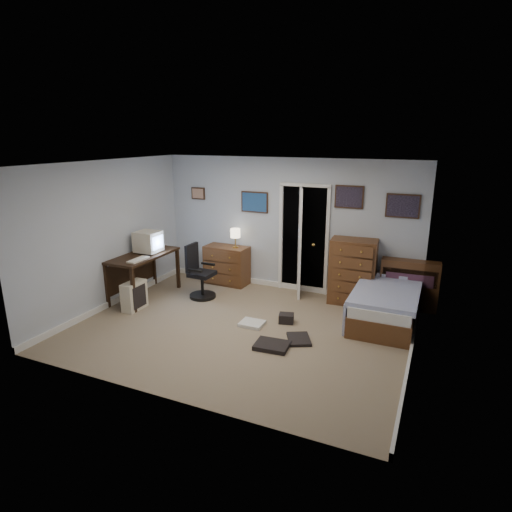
{
  "coord_description": "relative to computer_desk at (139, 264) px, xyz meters",
  "views": [
    {
      "loc": [
        2.66,
        -5.47,
        2.89
      ],
      "look_at": [
        0.12,
        0.3,
        1.1
      ],
      "focal_mm": 30.0,
      "sensor_mm": 36.0,
      "label": 1
    }
  ],
  "objects": [
    {
      "name": "floor",
      "position": [
        2.3,
        -0.5,
        -0.64
      ],
      "size": [
        5.0,
        4.0,
        0.02
      ],
      "primitive_type": "cube",
      "color": "#89735F",
      "rests_on": "ground"
    },
    {
      "name": "computer_desk",
      "position": [
        0.0,
        0.0,
        0.0
      ],
      "size": [
        0.66,
        1.42,
        0.82
      ],
      "rotation": [
        0.0,
        0.0,
        0.0
      ],
      "color": "black",
      "rests_on": "floor"
    },
    {
      "name": "crt_monitor",
      "position": [
        0.12,
        0.15,
        0.39
      ],
      "size": [
        0.43,
        0.39,
        0.39
      ],
      "rotation": [
        0.0,
        0.0,
        0.0
      ],
      "color": "beige",
      "rests_on": "computer_desk"
    },
    {
      "name": "keyboard",
      "position": [
        0.28,
        -0.35,
        0.2
      ],
      "size": [
        0.17,
        0.44,
        0.03
      ],
      "primitive_type": "cube",
      "rotation": [
        0.0,
        0.0,
        0.0
      ],
      "color": "beige",
      "rests_on": "computer_desk"
    },
    {
      "name": "pc_tower",
      "position": [
        0.3,
        -0.55,
        -0.38
      ],
      "size": [
        0.23,
        0.46,
        0.49
      ],
      "rotation": [
        0.0,
        0.0,
        0.0
      ],
      "color": "beige",
      "rests_on": "floor"
    },
    {
      "name": "office_chair",
      "position": [
        1.02,
        0.4,
        -0.24
      ],
      "size": [
        0.49,
        0.5,
        0.99
      ],
      "rotation": [
        0.0,
        0.0,
        -0.03
      ],
      "color": "black",
      "rests_on": "floor"
    },
    {
      "name": "media_stack",
      "position": [
        -0.02,
        1.72,
        -0.27
      ],
      "size": [
        0.15,
        0.15,
        0.71
      ],
      "primitive_type": "cube",
      "rotation": [
        0.0,
        0.0,
        0.02
      ],
      "color": "maroon",
      "rests_on": "floor"
    },
    {
      "name": "low_dresser",
      "position": [
        1.13,
        1.28,
        -0.24
      ],
      "size": [
        0.88,
        0.47,
        0.77
      ],
      "primitive_type": "cube",
      "rotation": [
        0.0,
        0.0,
        -0.05
      ],
      "color": "brown",
      "rests_on": "floor"
    },
    {
      "name": "table_lamp",
      "position": [
        1.33,
        1.28,
        0.41
      ],
      "size": [
        0.2,
        0.2,
        0.37
      ],
      "rotation": [
        0.0,
        0.0,
        -0.05
      ],
      "color": "gold",
      "rests_on": "low_dresser"
    },
    {
      "name": "doorway",
      "position": [
        2.65,
        1.78,
        0.37
      ],
      "size": [
        0.96,
        1.12,
        2.05
      ],
      "color": "black",
      "rests_on": "floor"
    },
    {
      "name": "tall_dresser",
      "position": [
        3.63,
        1.25,
        -0.05
      ],
      "size": [
        0.82,
        0.52,
        1.16
      ],
      "primitive_type": "cube",
      "rotation": [
        0.0,
        0.0,
        0.07
      ],
      "color": "brown",
      "rests_on": "floor"
    },
    {
      "name": "headboard_bookcase",
      "position": [
        4.57,
        1.37,
        -0.17
      ],
      "size": [
        0.96,
        0.28,
        0.86
      ],
      "rotation": [
        0.0,
        0.0,
        0.03
      ],
      "color": "brown",
      "rests_on": "floor"
    },
    {
      "name": "bed",
      "position": [
        4.28,
        0.73,
        -0.34
      ],
      "size": [
        1.0,
        1.84,
        0.6
      ],
      "rotation": [
        0.0,
        0.0,
        -0.0
      ],
      "color": "brown",
      "rests_on": "floor"
    },
    {
      "name": "wall_posters",
      "position": [
        2.87,
        1.48,
        1.12
      ],
      "size": [
        4.38,
        0.04,
        0.6
      ],
      "color": "#331E11",
      "rests_on": "floor"
    },
    {
      "name": "floor_clutter",
      "position": [
        2.88,
        -0.51,
        -0.59
      ],
      "size": [
        1.26,
        1.19,
        0.15
      ],
      "rotation": [
        0.0,
        0.0,
        -0.01
      ],
      "color": "black",
      "rests_on": "floor"
    }
  ]
}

